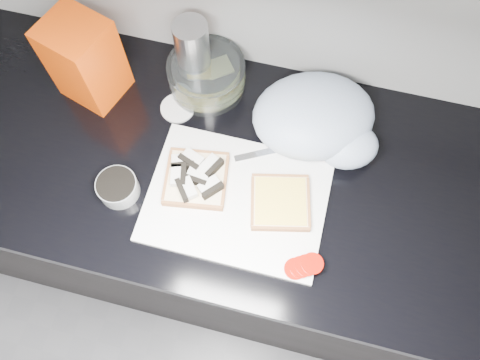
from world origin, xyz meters
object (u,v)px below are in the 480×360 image
object	(u,v)px
glass_bowl	(207,76)
cutting_board	(237,200)
steel_canister	(193,55)
bread_bag	(85,60)

from	to	relation	value
glass_bowl	cutting_board	bearing A→B (deg)	-62.41
cutting_board	steel_canister	bearing A→B (deg)	121.44
glass_bowl	bread_bag	xyz separation A→B (m)	(-0.27, -0.08, 0.07)
glass_bowl	bread_bag	size ratio (longest dim) A/B	0.88
glass_bowl	bread_bag	distance (m)	0.29
glass_bowl	steel_canister	xyz separation A→B (m)	(-0.03, 0.01, 0.06)
steel_canister	cutting_board	bearing A→B (deg)	-58.56
cutting_board	glass_bowl	xyz separation A→B (m)	(-0.15, 0.29, 0.03)
bread_bag	steel_canister	xyz separation A→B (m)	(0.24, 0.09, -0.01)
glass_bowl	steel_canister	distance (m)	0.07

